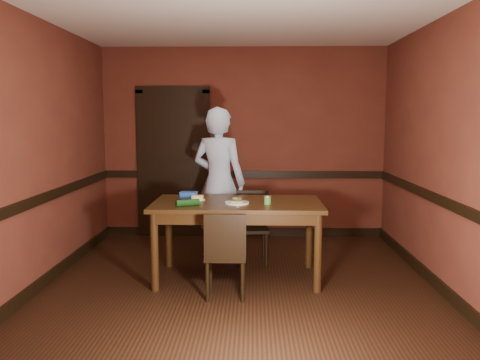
{
  "coord_description": "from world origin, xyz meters",
  "views": [
    {
      "loc": [
        0.14,
        -5.01,
        1.71
      ],
      "look_at": [
        0.0,
        0.35,
        1.05
      ],
      "focal_mm": 38.0,
      "sensor_mm": 36.0,
      "label": 1
    }
  ],
  "objects_px": {
    "chair_far": "(251,228)",
    "chair_near": "(226,254)",
    "dining_table": "(237,240)",
    "cheese_saucer": "(198,198)",
    "food_tub": "(189,195)",
    "sauce_jar": "(268,200)",
    "person": "(219,182)",
    "sandwich_plate": "(237,202)"
  },
  "relations": [
    {
      "from": "chair_near",
      "to": "person",
      "type": "distance_m",
      "value": 1.54
    },
    {
      "from": "chair_near",
      "to": "sandwich_plate",
      "type": "height_order",
      "value": "sandwich_plate"
    },
    {
      "from": "chair_near",
      "to": "person",
      "type": "bearing_deg",
      "value": -83.11
    },
    {
      "from": "chair_near",
      "to": "cheese_saucer",
      "type": "xyz_separation_m",
      "value": [
        -0.34,
        0.65,
        0.43
      ]
    },
    {
      "from": "person",
      "to": "chair_near",
      "type": "bearing_deg",
      "value": 116.9
    },
    {
      "from": "dining_table",
      "to": "food_tub",
      "type": "bearing_deg",
      "value": 160.9
    },
    {
      "from": "cheese_saucer",
      "to": "food_tub",
      "type": "distance_m",
      "value": 0.14
    },
    {
      "from": "food_tub",
      "to": "dining_table",
      "type": "bearing_deg",
      "value": -14.56
    },
    {
      "from": "dining_table",
      "to": "person",
      "type": "distance_m",
      "value": 1.06
    },
    {
      "from": "chair_near",
      "to": "food_tub",
      "type": "distance_m",
      "value": 0.97
    },
    {
      "from": "sauce_jar",
      "to": "cheese_saucer",
      "type": "relative_size",
      "value": 0.54
    },
    {
      "from": "sandwich_plate",
      "to": "cheese_saucer",
      "type": "relative_size",
      "value": 1.54
    },
    {
      "from": "chair_near",
      "to": "sauce_jar",
      "type": "relative_size",
      "value": 9.4
    },
    {
      "from": "person",
      "to": "cheese_saucer",
      "type": "xyz_separation_m",
      "value": [
        -0.18,
        -0.79,
        -0.07
      ]
    },
    {
      "from": "person",
      "to": "sandwich_plate",
      "type": "height_order",
      "value": "person"
    },
    {
      "from": "dining_table",
      "to": "food_tub",
      "type": "height_order",
      "value": "food_tub"
    },
    {
      "from": "person",
      "to": "sauce_jar",
      "type": "distance_m",
      "value": 1.19
    },
    {
      "from": "chair_far",
      "to": "food_tub",
      "type": "relative_size",
      "value": 4.33
    },
    {
      "from": "cheese_saucer",
      "to": "person",
      "type": "bearing_deg",
      "value": 77.4
    },
    {
      "from": "sauce_jar",
      "to": "sandwich_plate",
      "type": "bearing_deg",
      "value": 173.55
    },
    {
      "from": "chair_far",
      "to": "chair_near",
      "type": "bearing_deg",
      "value": -105.99
    },
    {
      "from": "sandwich_plate",
      "to": "sauce_jar",
      "type": "xyz_separation_m",
      "value": [
        0.32,
        -0.04,
        0.03
      ]
    },
    {
      "from": "chair_near",
      "to": "sandwich_plate",
      "type": "distance_m",
      "value": 0.62
    },
    {
      "from": "dining_table",
      "to": "sauce_jar",
      "type": "xyz_separation_m",
      "value": [
        0.32,
        -0.15,
        0.46
      ]
    },
    {
      "from": "person",
      "to": "dining_table",
      "type": "bearing_deg",
      "value": 126.23
    },
    {
      "from": "chair_far",
      "to": "sandwich_plate",
      "type": "xyz_separation_m",
      "value": [
        -0.15,
        -0.72,
        0.43
      ]
    },
    {
      "from": "chair_near",
      "to": "dining_table",
      "type": "bearing_deg",
      "value": -98.99
    },
    {
      "from": "chair_near",
      "to": "sauce_jar",
      "type": "bearing_deg",
      "value": -134.82
    },
    {
      "from": "dining_table",
      "to": "cheese_saucer",
      "type": "distance_m",
      "value": 0.62
    },
    {
      "from": "chair_far",
      "to": "person",
      "type": "height_order",
      "value": "person"
    },
    {
      "from": "chair_far",
      "to": "chair_near",
      "type": "distance_m",
      "value": 1.18
    },
    {
      "from": "person",
      "to": "food_tub",
      "type": "height_order",
      "value": "person"
    },
    {
      "from": "cheese_saucer",
      "to": "chair_far",
      "type": "bearing_deg",
      "value": 40.92
    },
    {
      "from": "chair_far",
      "to": "sauce_jar",
      "type": "distance_m",
      "value": 0.89
    },
    {
      "from": "cheese_saucer",
      "to": "dining_table",
      "type": "bearing_deg",
      "value": -14.03
    },
    {
      "from": "dining_table",
      "to": "sauce_jar",
      "type": "relative_size",
      "value": 19.98
    },
    {
      "from": "person",
      "to": "cheese_saucer",
      "type": "height_order",
      "value": "person"
    },
    {
      "from": "person",
      "to": "sandwich_plate",
      "type": "relative_size",
      "value": 7.25
    },
    {
      "from": "chair_far",
      "to": "sandwich_plate",
      "type": "distance_m",
      "value": 0.85
    },
    {
      "from": "cheese_saucer",
      "to": "food_tub",
      "type": "relative_size",
      "value": 0.85
    },
    {
      "from": "chair_near",
      "to": "food_tub",
      "type": "height_order",
      "value": "food_tub"
    },
    {
      "from": "chair_far",
      "to": "chair_near",
      "type": "xyz_separation_m",
      "value": [
        -0.24,
        -1.15,
        -0.0
      ]
    }
  ]
}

